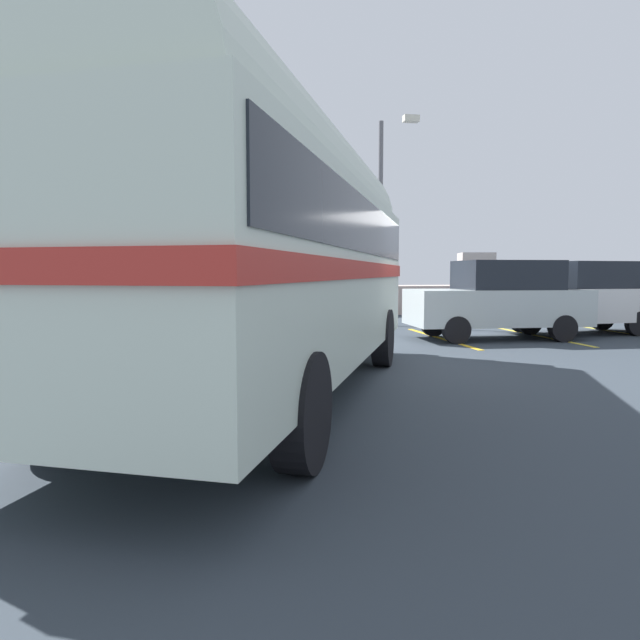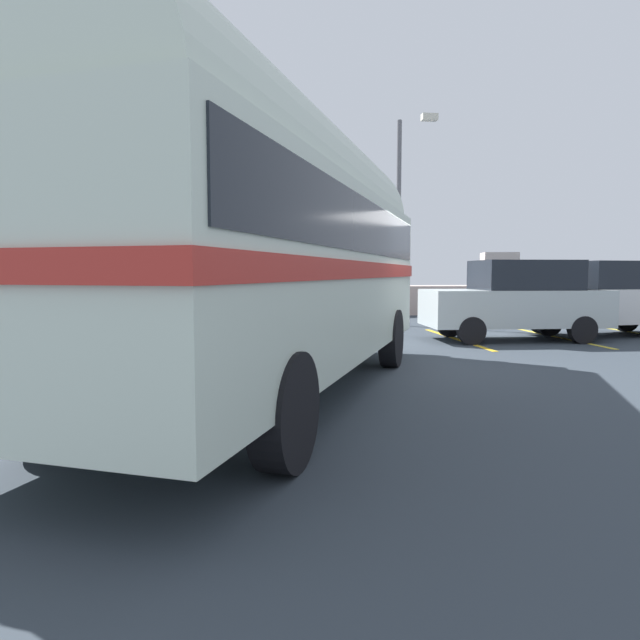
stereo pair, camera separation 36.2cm
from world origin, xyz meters
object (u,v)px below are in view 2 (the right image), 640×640
(parked_car_nearest, at_px, (516,299))
(parked_car_middle, at_px, (608,298))
(lamp_post, at_px, (402,211))
(vintage_coach, at_px, (273,236))

(parked_car_nearest, xyz_separation_m, parked_car_middle, (2.75, 0.65, 0.00))
(parked_car_nearest, height_order, lamp_post, lamp_post)
(parked_car_middle, distance_m, lamp_post, 5.97)
(lamp_post, bearing_deg, vintage_coach, -114.68)
(parked_car_nearest, bearing_deg, lamp_post, 26.56)
(parked_car_nearest, bearing_deg, vintage_coach, 133.98)
(parked_car_middle, bearing_deg, vintage_coach, 119.01)
(vintage_coach, relative_size, lamp_post, 1.47)
(parked_car_nearest, relative_size, parked_car_middle, 0.98)
(parked_car_nearest, xyz_separation_m, lamp_post, (-1.72, 3.78, 2.44))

